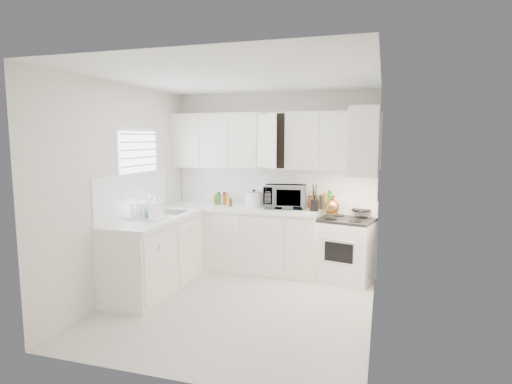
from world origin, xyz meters
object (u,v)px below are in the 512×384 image
at_px(rice_cooker, 254,198).
at_px(microwave, 285,194).
at_px(utensil_crock, 315,197).
at_px(dish_rack, 147,209).
at_px(tea_kettle, 332,206).
at_px(stove, 346,241).

bearing_deg(rice_cooker, microwave, 8.88).
bearing_deg(utensil_crock, microwave, 161.51).
relative_size(microwave, utensil_crock, 1.53).
xyz_separation_m(rice_cooker, utensil_crock, (0.90, -0.12, 0.07)).
bearing_deg(dish_rack, tea_kettle, 31.54).
height_order(utensil_crock, dish_rack, utensil_crock).
xyz_separation_m(stove, tea_kettle, (-0.18, -0.16, 0.50)).
relative_size(stove, rice_cooker, 4.36).
distance_m(microwave, utensil_crock, 0.47).
bearing_deg(utensil_crock, dish_rack, -148.72).
xyz_separation_m(microwave, utensil_crock, (0.44, -0.15, -0.01)).
xyz_separation_m(utensil_crock, dish_rack, (-1.90, -1.15, -0.07)).
height_order(tea_kettle, rice_cooker, rice_cooker).
relative_size(rice_cooker, utensil_crock, 0.66).
bearing_deg(stove, microwave, -172.52).
distance_m(tea_kettle, dish_rack, 2.39).
bearing_deg(tea_kettle, microwave, 153.38).
xyz_separation_m(tea_kettle, rice_cooker, (-1.15, 0.22, 0.03)).
bearing_deg(stove, rice_cooker, -169.41).
bearing_deg(microwave, tea_kettle, -27.90).
distance_m(stove, utensil_crock, 0.74).
bearing_deg(utensil_crock, tea_kettle, -21.42).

